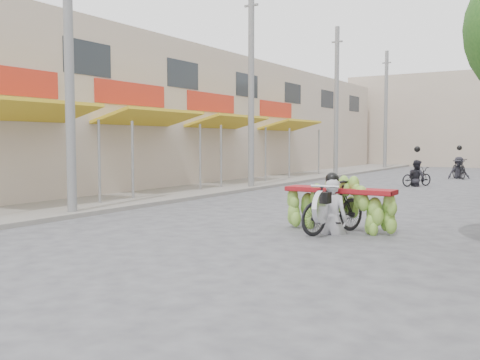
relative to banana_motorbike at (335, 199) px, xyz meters
name	(u,v)px	position (x,y,z in m)	size (l,w,h in m)	color
ground	(157,265)	(-1.26, -4.20, -0.72)	(120.00, 120.00, 0.00)	#55555A
sidewalk_left	(254,181)	(-8.26, 10.80, -0.66)	(4.00, 60.00, 0.12)	gray
shophouse_row_left	(156,119)	(-13.24, 9.77, 2.28)	(9.77, 40.00, 6.00)	#B4A28E
utility_pole_near	(69,57)	(-6.66, -1.20, 3.31)	(0.60, 0.24, 8.00)	slate
utility_pole_mid	(251,88)	(-6.66, 7.80, 3.31)	(0.60, 0.24, 8.00)	slate
utility_pole_far	(336,102)	(-6.66, 16.80, 3.31)	(0.60, 0.24, 8.00)	slate
utility_pole_back	(386,110)	(-6.66, 25.80, 3.31)	(0.60, 0.24, 8.00)	slate
banana_motorbike	(335,199)	(0.00, 0.00, 0.00)	(2.34, 1.95, 2.16)	black
bg_motorbike_a	(417,168)	(-1.39, 12.73, 0.06)	(1.25, 1.53, 1.95)	black
bg_motorbike_b	(459,163)	(-0.68, 18.51, 0.11)	(1.36, 1.87, 1.95)	black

